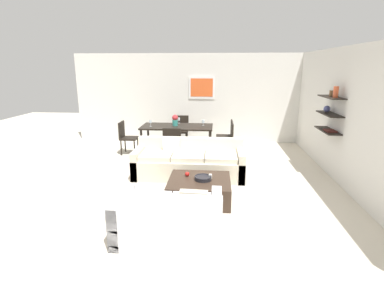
# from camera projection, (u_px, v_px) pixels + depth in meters

# --- Properties ---
(ground_plane) EXTENTS (18.00, 18.00, 0.00)m
(ground_plane) POSITION_uv_depth(u_px,v_px,m) (190.00, 181.00, 6.24)
(ground_plane) COLOR beige
(back_wall_unit) EXTENTS (8.40, 0.09, 2.70)m
(back_wall_unit) POSITION_uv_depth(u_px,v_px,m) (210.00, 98.00, 9.29)
(back_wall_unit) COLOR silver
(back_wall_unit) RESTS_ON ground
(right_wall_shelf_unit) EXTENTS (0.34, 8.20, 2.70)m
(right_wall_shelf_unit) POSITION_uv_depth(u_px,v_px,m) (338.00, 114.00, 6.25)
(right_wall_shelf_unit) COLOR silver
(right_wall_shelf_unit) RESTS_ON ground
(sofa_beige) EXTENTS (2.33, 0.90, 0.78)m
(sofa_beige) POSITION_uv_depth(u_px,v_px,m) (189.00, 163.00, 6.50)
(sofa_beige) COLOR beige
(sofa_beige) RESTS_ON ground
(loveseat_white) EXTENTS (1.44, 0.90, 0.78)m
(loveseat_white) POSITION_uv_depth(u_px,v_px,m) (169.00, 219.00, 4.11)
(loveseat_white) COLOR white
(loveseat_white) RESTS_ON ground
(coffee_table) EXTENTS (1.08, 0.99, 0.38)m
(coffee_table) POSITION_uv_depth(u_px,v_px,m) (199.00, 189.00, 5.35)
(coffee_table) COLOR #38281E
(coffee_table) RESTS_ON ground
(decorative_bowl) EXTENTS (0.30, 0.30, 0.07)m
(decorative_bowl) POSITION_uv_depth(u_px,v_px,m) (203.00, 178.00, 5.27)
(decorative_bowl) COLOR black
(decorative_bowl) RESTS_ON coffee_table
(candle_jar) EXTENTS (0.06, 0.06, 0.09)m
(candle_jar) POSITION_uv_depth(u_px,v_px,m) (210.00, 176.00, 5.33)
(candle_jar) COLOR silver
(candle_jar) RESTS_ON coffee_table
(apple_on_coffee_table) EXTENTS (0.08, 0.08, 0.08)m
(apple_on_coffee_table) POSITION_uv_depth(u_px,v_px,m) (187.00, 174.00, 5.45)
(apple_on_coffee_table) COLOR red
(apple_on_coffee_table) RESTS_ON coffee_table
(dining_table) EXTENTS (1.92, 0.92, 0.75)m
(dining_table) POSITION_uv_depth(u_px,v_px,m) (177.00, 128.00, 8.17)
(dining_table) COLOR black
(dining_table) RESTS_ON ground
(dining_chair_foot) EXTENTS (0.44, 0.44, 0.88)m
(dining_chair_foot) POSITION_uv_depth(u_px,v_px,m) (173.00, 142.00, 7.37)
(dining_chair_foot) COLOR black
(dining_chair_foot) RESTS_ON ground
(dining_chair_head) EXTENTS (0.44, 0.44, 0.88)m
(dining_chair_head) POSITION_uv_depth(u_px,v_px,m) (181.00, 128.00, 9.05)
(dining_chair_head) COLOR black
(dining_chair_head) RESTS_ON ground
(dining_chair_left_near) EXTENTS (0.44, 0.44, 0.88)m
(dining_chair_left_near) POSITION_uv_depth(u_px,v_px,m) (126.00, 136.00, 8.12)
(dining_chair_left_near) COLOR black
(dining_chair_left_near) RESTS_ON ground
(dining_chair_right_near) EXTENTS (0.44, 0.44, 0.88)m
(dining_chair_right_near) POSITION_uv_depth(u_px,v_px,m) (228.00, 137.00, 7.90)
(dining_chair_right_near) COLOR black
(dining_chair_right_near) RESTS_ON ground
(dining_chair_right_far) EXTENTS (0.44, 0.44, 0.88)m
(dining_chair_right_far) POSITION_uv_depth(u_px,v_px,m) (227.00, 134.00, 8.30)
(dining_chair_right_far) COLOR black
(dining_chair_right_far) RESTS_ON ground
(wine_glass_left_near) EXTENTS (0.06, 0.06, 0.17)m
(wine_glass_left_near) POSITION_uv_depth(u_px,v_px,m) (150.00, 122.00, 8.06)
(wine_glass_left_near) COLOR silver
(wine_glass_left_near) RESTS_ON dining_table
(wine_glass_head) EXTENTS (0.06, 0.06, 0.16)m
(wine_glass_head) POSITION_uv_depth(u_px,v_px,m) (179.00, 119.00, 8.51)
(wine_glass_head) COLOR silver
(wine_glass_head) RESTS_ON dining_table
(wine_glass_right_far) EXTENTS (0.08, 0.08, 0.16)m
(wine_glass_right_far) POSITION_uv_depth(u_px,v_px,m) (203.00, 122.00, 8.18)
(wine_glass_right_far) COLOR silver
(wine_glass_right_far) RESTS_ON dining_table
(centerpiece_vase) EXTENTS (0.16, 0.16, 0.30)m
(centerpiece_vase) POSITION_uv_depth(u_px,v_px,m) (175.00, 120.00, 8.14)
(centerpiece_vase) COLOR teal
(centerpiece_vase) RESTS_ON dining_table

